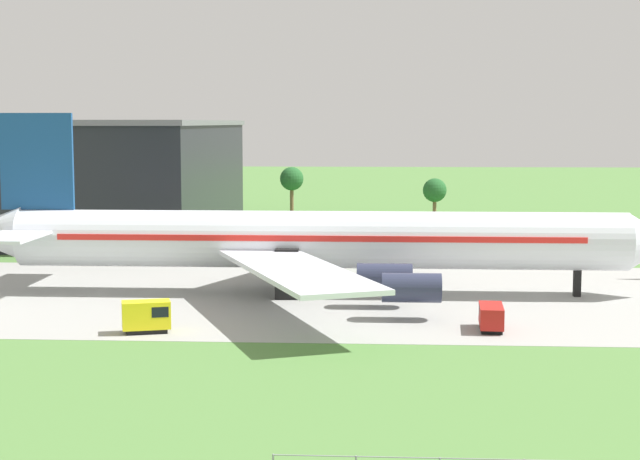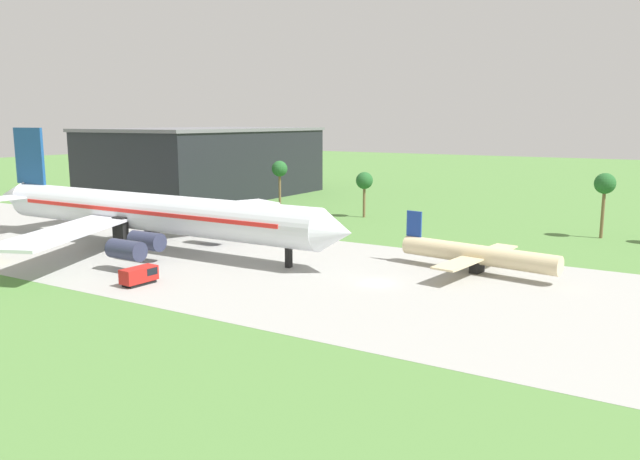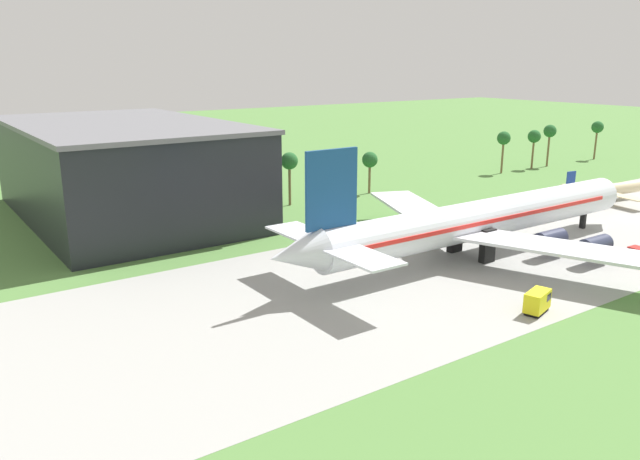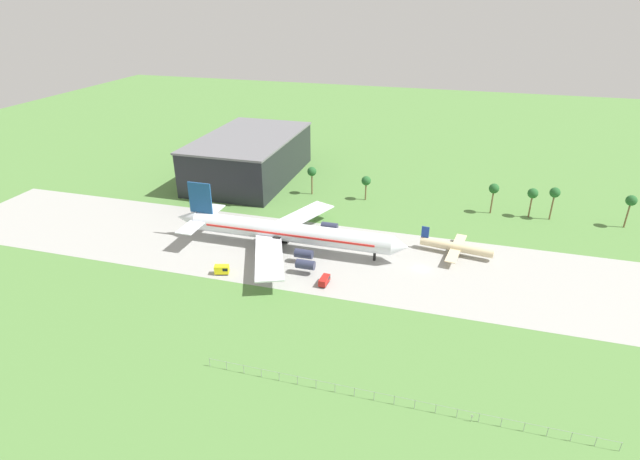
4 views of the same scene
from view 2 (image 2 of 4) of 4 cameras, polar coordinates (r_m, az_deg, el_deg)
The scene contains 7 objects.
ground_plane at distance 79.23m, azimuth 5.24°, elevation -4.86°, with size 600.00×600.00×0.00m, color #517F3D.
taxiway_strip at distance 79.23m, azimuth 5.24°, elevation -4.85°, with size 320.00×44.00×0.02m.
jet_airliner at distance 104.27m, azimuth -15.81°, elevation 1.59°, with size 76.03×57.62×19.00m.
regional_aircraft at distance 86.38m, azimuth 14.13°, elevation -2.20°, with size 22.19×20.09×7.50m.
fuel_truck at distance 81.18m, azimuth -16.13°, elevation -3.98°, with size 2.30×4.77×2.21m.
terminal_building at distance 171.07m, azimuth -10.21°, elevation 6.10°, with size 36.72×61.20×18.36m.
palm_tree_row at distance 119.14m, azimuth 21.66°, elevation 3.90°, with size 115.66×3.60×12.02m.
Camera 2 is at (33.22, -69.05, 20.17)m, focal length 35.00 mm.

